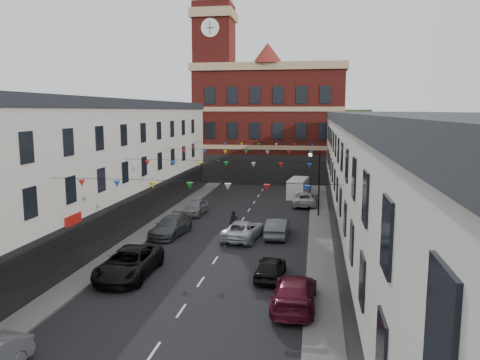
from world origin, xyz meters
The scene contains 19 objects.
ground centered at (0.00, 0.00, 0.00)m, with size 160.00×160.00×0.00m, color black.
pavement_left centered at (-6.90, 2.00, 0.07)m, with size 1.80×64.00×0.15m, color #605E5B.
pavement_right centered at (6.90, 2.00, 0.07)m, with size 1.80×64.00×0.15m, color #605E5B.
terrace_left centered at (-11.78, 1.00, 5.35)m, with size 8.40×56.00×10.70m.
terrace_right centered at (11.78, 1.00, 4.85)m, with size 8.40×56.00×9.70m.
civic_building centered at (0.00, 37.95, 8.14)m, with size 20.60×13.30×18.50m.
clock_tower centered at (-7.50, 35.00, 14.93)m, with size 5.60×5.60×30.00m.
distant_hill centered at (-4.00, 62.00, 5.00)m, with size 40.00×14.00×10.00m, color #2A4520.
street_lamp centered at (6.55, 14.00, 3.90)m, with size 1.10×0.36×6.00m.
car_left_c centered at (-4.43, -3.75, 0.83)m, with size 2.75×5.96×1.66m, color black.
car_left_d centered at (-4.77, 5.52, 0.74)m, with size 2.08×5.11×1.48m, color #484D51.
car_left_e centered at (-4.75, 13.12, 0.72)m, with size 1.70×4.22×1.44m, color gray.
car_right_c centered at (5.50, -6.59, 0.77)m, with size 2.15×5.29×1.53m, color maroon.
car_right_d centered at (3.92, -2.77, 0.67)m, with size 1.57×3.91×1.33m, color black.
car_right_e centered at (3.60, 6.50, 0.75)m, with size 1.59×4.56×1.50m, color #54585D.
car_right_f centered at (5.50, 19.07, 0.72)m, with size 2.39×5.19×1.44m, color #BBBFC1.
moving_car centered at (1.03, 5.46, 0.72)m, with size 2.40×5.21×1.45m, color silver.
white_van centered at (4.53, 23.85, 1.06)m, with size 1.84×4.78×2.12m, color white.
pedestrian centered at (0.07, 6.72, 0.94)m, with size 0.69×0.45×1.88m, color black.
Camera 1 is at (6.35, -29.15, 9.80)m, focal length 35.00 mm.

